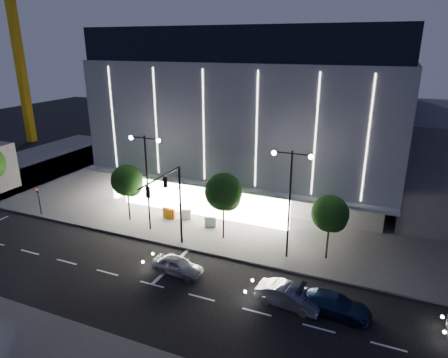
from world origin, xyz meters
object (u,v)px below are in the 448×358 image
street_lamp_west (147,169)px  tree_right (330,216)px  tower_crane (18,17)px  car_lead (178,265)px  barrier_c (170,213)px  barrier_d (211,222)px  car_third (334,304)px  barrier_a (168,213)px  street_lamp_east (290,189)px  tree_left (127,182)px  ped_signal_far (39,198)px  barrier_b (186,214)px  car_second (289,296)px  traffic_mast (171,196)px  tree_mid (224,194)px

street_lamp_west → tree_right: 16.19m
tower_crane → car_lead: 55.47m
barrier_c → barrier_d: (4.53, -0.25, 0.00)m
tower_crane → car_third: tower_crane is taller
barrier_a → barrier_d: size_ratio=1.00×
street_lamp_east → tree_right: street_lamp_east is taller
tree_right → barrier_a: 16.22m
tree_left → tree_right: bearing=-0.0°
tower_crane → barrier_c: size_ratio=29.09×
street_lamp_east → ped_signal_far: 25.37m
street_lamp_east → barrier_b: size_ratio=8.18×
barrier_b → barrier_c: same height
tree_left → car_lead: (8.97, -6.49, -3.35)m
barrier_b → street_lamp_east: bearing=-38.1°
ped_signal_far → car_lead: ped_signal_far is taller
barrier_a → car_second: bearing=-20.5°
traffic_mast → tree_right: size_ratio=1.28×
ped_signal_far → barrier_a: size_ratio=2.73×
car_lead → barrier_c: bearing=37.7°
tree_left → car_lead: bearing=-35.9°
tower_crane → barrier_a: size_ratio=29.09×
car_second → ped_signal_far: bearing=87.1°
street_lamp_east → tree_mid: size_ratio=1.46×
street_lamp_west → barrier_c: bearing=80.7°
traffic_mast → tree_mid: bearing=50.6°
street_lamp_west → tree_mid: size_ratio=1.46×
tree_mid → tree_right: size_ratio=1.12×
tree_left → barrier_d: 8.80m
barrier_b → tree_left: bearing=-177.8°
car_lead → barrier_a: car_lead is taller
street_lamp_west → car_lead: 9.68m
car_second → barrier_b: (-12.70, 9.25, -0.07)m
street_lamp_west → car_lead: bearing=-42.4°
ped_signal_far → car_third: 29.90m
street_lamp_east → barrier_d: (-8.00, 2.58, -5.31)m
tree_left → barrier_d: tree_left is taller
street_lamp_east → tree_mid: bearing=170.3°
street_lamp_east → tree_left: 16.12m
ped_signal_far → traffic_mast: bearing=-4.1°
street_lamp_east → car_third: bearing=-50.9°
barrier_c → street_lamp_east: bearing=-8.4°
tree_left → barrier_c: 5.15m
street_lamp_west → barrier_b: bearing=58.3°
street_lamp_west → ped_signal_far: 12.76m
barrier_a → barrier_c: 0.24m
traffic_mast → car_lead: traffic_mast is taller
tower_crane → tree_mid: tower_crane is taller
street_lamp_east → car_second: (1.70, -6.03, -5.23)m
car_third → barrier_a: 19.30m
tree_right → ped_signal_far: bearing=-174.9°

